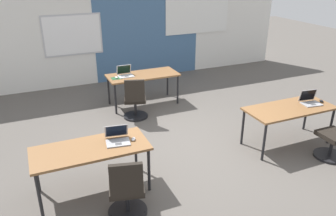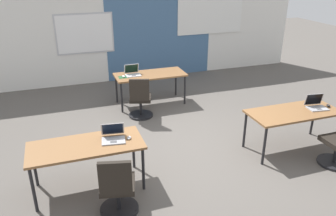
{
  "view_description": "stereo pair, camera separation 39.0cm",
  "coord_description": "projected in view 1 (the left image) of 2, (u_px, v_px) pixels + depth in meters",
  "views": [
    {
      "loc": [
        -2.35,
        -4.7,
        3.07
      ],
      "look_at": [
        -0.33,
        -0.0,
        0.83
      ],
      "focal_mm": 35.88,
      "sensor_mm": 36.0,
      "label": 1
    },
    {
      "loc": [
        -1.99,
        -4.84,
        3.07
      ],
      "look_at": [
        -0.33,
        -0.0,
        0.83
      ],
      "focal_mm": 35.88,
      "sensor_mm": 36.0,
      "label": 2
    }
  ],
  "objects": [
    {
      "name": "desk_near_right",
      "position": [
        289.0,
        111.0,
        5.91
      ],
      "size": [
        1.6,
        0.7,
        0.72
      ],
      "color": "brown",
      "rests_on": "ground"
    },
    {
      "name": "back_wall_assembly",
      "position": [
        119.0,
        29.0,
        9.02
      ],
      "size": [
        10.0,
        0.27,
        2.8
      ],
      "color": "silver",
      "rests_on": "ground"
    },
    {
      "name": "laptop_near_left_inner",
      "position": [
        117.0,
        138.0,
        4.75
      ],
      "size": [
        0.37,
        0.36,
        0.22
      ],
      "rotation": [
        0.0,
        0.0,
        -0.15
      ],
      "color": "#9E9EA3",
      "rests_on": "desk_near_left"
    },
    {
      "name": "desk_far_center",
      "position": [
        143.0,
        77.0,
        7.63
      ],
      "size": [
        1.6,
        0.7,
        0.72
      ],
      "color": "brown",
      "rests_on": "ground"
    },
    {
      "name": "mouse_near_left_inner",
      "position": [
        133.0,
        139.0,
        4.8
      ],
      "size": [
        0.09,
        0.11,
        0.03
      ],
      "color": "#B2B2B7",
      "rests_on": "desk_near_left"
    },
    {
      "name": "laptop_near_right_end",
      "position": [
        310.0,
        101.0,
        6.03
      ],
      "size": [
        0.36,
        0.32,
        0.23
      ],
      "rotation": [
        0.0,
        0.0,
        -0.13
      ],
      "color": "#9E9EA3",
      "rests_on": "desk_near_right"
    },
    {
      "name": "chair_near_left_inner",
      "position": [
        127.0,
        193.0,
        4.26
      ],
      "size": [
        0.53,
        0.59,
        0.92
      ],
      "rotation": [
        0.0,
        0.0,
        2.9
      ],
      "color": "black",
      "rests_on": "ground"
    },
    {
      "name": "chair_far_left",
      "position": [
        135.0,
        102.0,
        7.01
      ],
      "size": [
        0.55,
        0.6,
        0.92
      ],
      "rotation": [
        0.0,
        0.0,
        2.83
      ],
      "color": "black",
      "rests_on": "ground"
    },
    {
      "name": "desk_near_left",
      "position": [
        91.0,
        151.0,
        4.64
      ],
      "size": [
        1.6,
        0.7,
        0.72
      ],
      "color": "brown",
      "rests_on": "ground"
    },
    {
      "name": "mousepad_far_left",
      "position": [
        116.0,
        78.0,
        7.35
      ],
      "size": [
        0.22,
        0.19,
        0.0
      ],
      "color": "#23512D",
      "rests_on": "desk_far_center"
    },
    {
      "name": "mouse_near_right_end",
      "position": [
        321.0,
        101.0,
        6.12
      ],
      "size": [
        0.08,
        0.11,
        0.03
      ],
      "color": "black",
      "rests_on": "desk_near_right"
    },
    {
      "name": "mouse_far_left",
      "position": [
        116.0,
        77.0,
        7.34
      ],
      "size": [
        0.07,
        0.11,
        0.03
      ],
      "color": "silver",
      "rests_on": "mousepad_far_left"
    },
    {
      "name": "laptop_far_left",
      "position": [
        125.0,
        74.0,
        7.48
      ],
      "size": [
        0.33,
        0.29,
        0.23
      ],
      "rotation": [
        0.0,
        0.0,
        0.01
      ],
      "color": "silver",
      "rests_on": "desk_far_center"
    },
    {
      "name": "ground_plane",
      "position": [
        185.0,
        147.0,
        6.04
      ],
      "size": [
        24.0,
        24.0,
        0.0
      ],
      "color": "#56514C"
    }
  ]
}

